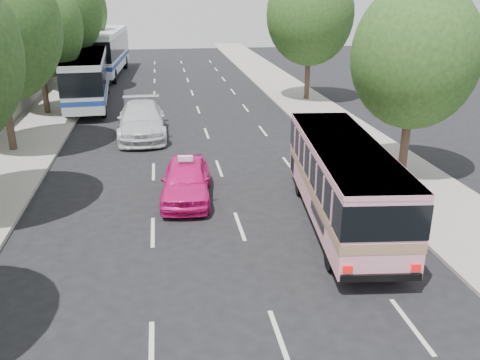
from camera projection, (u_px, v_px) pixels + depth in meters
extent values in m
plane|color=black|center=(225.00, 294.00, 13.30)|extent=(120.00, 120.00, 0.00)
cube|color=#9E998E|center=(43.00, 121.00, 30.54)|extent=(4.00, 90.00, 0.15)
cube|color=#9E998E|center=(316.00, 112.00, 33.00)|extent=(4.00, 90.00, 0.12)
cube|color=#9E998E|center=(9.00, 109.00, 29.99)|extent=(0.30, 90.00, 1.50)
cylinder|color=#38281E|center=(8.00, 114.00, 24.32)|extent=(0.36, 0.36, 3.80)
cylinder|color=#38281E|center=(44.00, 88.00, 31.79)|extent=(0.36, 0.36, 3.50)
ellipsoid|color=#204418|center=(36.00, 26.00, 30.50)|extent=(5.52, 5.52, 6.35)
sphere|color=#204418|center=(39.00, 7.00, 29.89)|extent=(3.59, 3.59, 3.59)
cylinder|color=#38281E|center=(66.00, 66.00, 39.12)|extent=(0.36, 0.36, 3.99)
ellipsoid|color=#204418|center=(60.00, 8.00, 37.64)|extent=(6.30, 6.30, 7.24)
cylinder|color=#38281E|center=(78.00, 55.00, 46.54)|extent=(0.36, 0.36, 3.72)
ellipsoid|color=#204418|center=(73.00, 10.00, 45.16)|extent=(5.88, 5.88, 6.76)
cylinder|color=#38281E|center=(405.00, 138.00, 21.39)|extent=(0.36, 0.36, 3.23)
ellipsoid|color=#204418|center=(415.00, 56.00, 20.19)|extent=(5.10, 5.10, 5.87)
sphere|color=#204418|center=(432.00, 30.00, 19.61)|extent=(3.32, 3.31, 3.31)
cylinder|color=#38281E|center=(307.00, 74.00, 36.13)|extent=(0.36, 0.36, 3.80)
ellipsoid|color=#204418|center=(310.00, 15.00, 34.72)|extent=(6.00, 6.00, 6.90)
cube|color=pink|center=(343.00, 178.00, 16.78)|extent=(3.15, 9.02, 2.37)
cube|color=#9E7A59|center=(342.00, 186.00, 16.88)|extent=(3.19, 9.05, 0.31)
cube|color=black|center=(344.00, 166.00, 16.63)|extent=(3.21, 9.06, 0.97)
cube|color=pink|center=(345.00, 146.00, 16.39)|extent=(3.17, 9.04, 0.14)
cylinder|color=black|center=(300.00, 183.00, 19.63)|extent=(0.36, 0.94, 0.92)
cylinder|color=black|center=(349.00, 183.00, 19.72)|extent=(0.36, 0.94, 0.92)
cylinder|color=black|center=(332.00, 255.00, 14.34)|extent=(0.36, 0.94, 0.92)
cylinder|color=black|center=(398.00, 253.00, 14.43)|extent=(0.36, 0.94, 0.92)
imported|color=#E21378|center=(186.00, 180.00, 19.15)|extent=(2.21, 4.62, 1.52)
imported|color=silver|center=(142.00, 120.00, 27.38)|extent=(2.61, 6.15, 1.77)
cube|color=silver|center=(87.00, 76.00, 34.52)|extent=(3.15, 11.60, 2.92)
cube|color=black|center=(87.00, 71.00, 34.40)|extent=(3.20, 11.64, 1.43)
cube|color=navy|center=(88.00, 87.00, 34.78)|extent=(3.19, 11.62, 0.29)
cube|color=silver|center=(85.00, 55.00, 34.04)|extent=(3.17, 11.62, 0.13)
cylinder|color=black|center=(77.00, 89.00, 38.14)|extent=(0.37, 1.07, 1.05)
cylinder|color=black|center=(107.00, 87.00, 38.57)|extent=(0.37, 1.07, 1.05)
cylinder|color=black|center=(68.00, 111.00, 31.15)|extent=(0.37, 1.07, 1.05)
cylinder|color=black|center=(104.00, 109.00, 31.58)|extent=(0.37, 1.07, 1.05)
cube|color=white|center=(105.00, 49.00, 46.64)|extent=(3.52, 13.70, 3.45)
cube|color=black|center=(104.00, 45.00, 46.49)|extent=(3.57, 13.73, 1.70)
cube|color=navy|center=(106.00, 59.00, 46.95)|extent=(3.56, 13.72, 0.34)
cube|color=white|center=(103.00, 31.00, 46.06)|extent=(3.54, 13.72, 0.16)
cylinder|color=black|center=(99.00, 63.00, 51.12)|extent=(0.42, 1.26, 1.24)
cylinder|color=black|center=(125.00, 62.00, 51.38)|extent=(0.42, 1.26, 1.24)
cylinder|color=black|center=(83.00, 77.00, 42.69)|extent=(0.42, 1.26, 1.24)
cylinder|color=black|center=(114.00, 76.00, 42.95)|extent=(0.42, 1.26, 1.24)
cube|color=silver|center=(185.00, 158.00, 18.85)|extent=(0.56, 0.23, 0.18)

